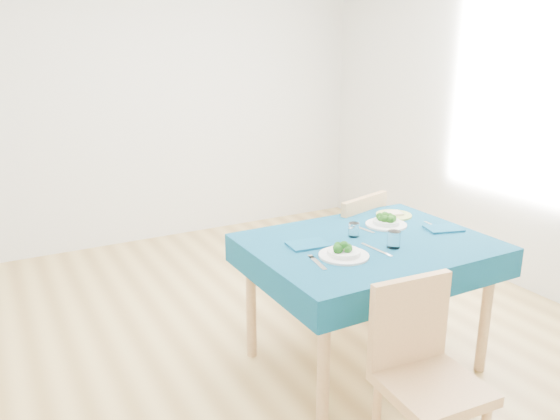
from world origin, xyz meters
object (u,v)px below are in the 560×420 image
side_plate (394,215)px  chair_far (339,233)px  table (366,303)px  bowl_far (386,220)px  bowl_near (344,249)px  chair_near (433,373)px

side_plate → chair_far: bearing=111.0°
table → chair_far: size_ratio=1.17×
chair_far → bowl_far: (-0.02, -0.51, 0.24)m
table → chair_far: 0.75m
table → bowl_near: bowl_near is taller
chair_near → side_plate: chair_near is taller
bowl_near → bowl_far: bearing=29.4°
table → side_plate: side_plate is taller
chair_far → bowl_far: chair_far is taller
bowl_far → side_plate: (0.17, 0.13, -0.03)m
chair_near → bowl_far: chair_near is taller
table → side_plate: size_ratio=5.78×
chair_near → side_plate: 1.36m
chair_far → bowl_near: chair_far is taller
chair_far → bowl_far: size_ratio=4.50×
table → chair_near: chair_near is taller
chair_far → bowl_near: (-0.54, -0.80, 0.25)m
chair_near → bowl_near: size_ratio=3.83×
bowl_near → chair_far: bearing=56.1°
chair_near → bowl_near: (0.04, 0.70, 0.30)m
table → bowl_near: size_ratio=5.02×
chair_far → bowl_near: size_ratio=4.28×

